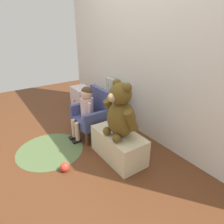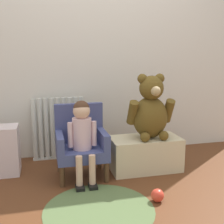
{
  "view_description": "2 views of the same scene",
  "coord_description": "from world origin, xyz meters",
  "px_view_note": "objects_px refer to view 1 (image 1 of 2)",
  "views": [
    {
      "loc": [
        1.94,
        -0.64,
        1.47
      ],
      "look_at": [
        0.15,
        0.59,
        0.48
      ],
      "focal_mm": 32.0,
      "sensor_mm": 36.0,
      "label": 1
    },
    {
      "loc": [
        -0.56,
        -1.93,
        1.09
      ],
      "look_at": [
        0.06,
        0.55,
        0.58
      ],
      "focal_mm": 45.0,
      "sensor_mm": 36.0,
      "label": 2
    }
  ],
  "objects_px": {
    "radiator": "(115,102)",
    "small_dresser": "(82,100)",
    "toy_ball": "(65,167)",
    "low_bench": "(119,145)",
    "child_armchair": "(93,114)",
    "floor_rug": "(50,150)",
    "large_teddy_bear": "(121,113)",
    "child_figure": "(85,106)"
  },
  "relations": [
    {
      "from": "radiator",
      "to": "small_dresser",
      "type": "bearing_deg",
      "value": -153.39
    },
    {
      "from": "radiator",
      "to": "toy_ball",
      "type": "distance_m",
      "value": 1.34
    },
    {
      "from": "radiator",
      "to": "low_bench",
      "type": "xyz_separation_m",
      "value": [
        0.8,
        -0.52,
        -0.17
      ]
    },
    {
      "from": "child_armchair",
      "to": "floor_rug",
      "type": "height_order",
      "value": "child_armchair"
    },
    {
      "from": "radiator",
      "to": "child_armchair",
      "type": "height_order",
      "value": "radiator"
    },
    {
      "from": "large_teddy_bear",
      "to": "toy_ball",
      "type": "bearing_deg",
      "value": -105.52
    },
    {
      "from": "child_armchair",
      "to": "child_figure",
      "type": "distance_m",
      "value": 0.18
    },
    {
      "from": "child_armchair",
      "to": "toy_ball",
      "type": "relative_size",
      "value": 6.54
    },
    {
      "from": "floor_rug",
      "to": "child_armchair",
      "type": "bearing_deg",
      "value": 93.34
    },
    {
      "from": "child_figure",
      "to": "large_teddy_bear",
      "type": "height_order",
      "value": "large_teddy_bear"
    },
    {
      "from": "low_bench",
      "to": "floor_rug",
      "type": "relative_size",
      "value": 0.83
    },
    {
      "from": "child_figure",
      "to": "large_teddy_bear",
      "type": "xyz_separation_m",
      "value": [
        0.66,
        0.08,
        0.13
      ]
    },
    {
      "from": "child_armchair",
      "to": "low_bench",
      "type": "relative_size",
      "value": 0.98
    },
    {
      "from": "large_teddy_bear",
      "to": "floor_rug",
      "type": "bearing_deg",
      "value": -135.36
    },
    {
      "from": "radiator",
      "to": "large_teddy_bear",
      "type": "relative_size",
      "value": 1.09
    },
    {
      "from": "low_bench",
      "to": "child_figure",
      "type": "bearing_deg",
      "value": -171.9
    },
    {
      "from": "low_bench",
      "to": "floor_rug",
      "type": "xyz_separation_m",
      "value": [
        -0.58,
        -0.63,
        -0.16
      ]
    },
    {
      "from": "radiator",
      "to": "large_teddy_bear",
      "type": "bearing_deg",
      "value": -32.11
    },
    {
      "from": "radiator",
      "to": "toy_ball",
      "type": "height_order",
      "value": "radiator"
    },
    {
      "from": "low_bench",
      "to": "toy_ball",
      "type": "height_order",
      "value": "low_bench"
    },
    {
      "from": "radiator",
      "to": "child_armchair",
      "type": "bearing_deg",
      "value": -70.56
    },
    {
      "from": "child_armchair",
      "to": "radiator",
      "type": "bearing_deg",
      "value": 109.44
    },
    {
      "from": "child_figure",
      "to": "toy_ball",
      "type": "height_order",
      "value": "child_figure"
    },
    {
      "from": "small_dresser",
      "to": "large_teddy_bear",
      "type": "relative_size",
      "value": 0.75
    },
    {
      "from": "large_teddy_bear",
      "to": "floor_rug",
      "type": "height_order",
      "value": "large_teddy_bear"
    },
    {
      "from": "floor_rug",
      "to": "toy_ball",
      "type": "height_order",
      "value": "toy_ball"
    },
    {
      "from": "child_armchair",
      "to": "toy_ball",
      "type": "xyz_separation_m",
      "value": [
        0.49,
        -0.64,
        -0.27
      ]
    },
    {
      "from": "small_dresser",
      "to": "child_figure",
      "type": "relative_size",
      "value": 0.64
    },
    {
      "from": "small_dresser",
      "to": "large_teddy_bear",
      "type": "height_order",
      "value": "large_teddy_bear"
    },
    {
      "from": "floor_rug",
      "to": "toy_ball",
      "type": "bearing_deg",
      "value": 1.39
    },
    {
      "from": "child_figure",
      "to": "low_bench",
      "type": "bearing_deg",
      "value": 8.1
    },
    {
      "from": "radiator",
      "to": "child_armchair",
      "type": "relative_size",
      "value": 1.01
    },
    {
      "from": "radiator",
      "to": "small_dresser",
      "type": "xyz_separation_m",
      "value": [
        -0.58,
        -0.29,
        -0.1
      ]
    },
    {
      "from": "small_dresser",
      "to": "low_bench",
      "type": "bearing_deg",
      "value": -9.21
    },
    {
      "from": "child_figure",
      "to": "large_teddy_bear",
      "type": "bearing_deg",
      "value": 6.71
    },
    {
      "from": "large_teddy_bear",
      "to": "floor_rug",
      "type": "distance_m",
      "value": 1.06
    },
    {
      "from": "toy_ball",
      "to": "large_teddy_bear",
      "type": "bearing_deg",
      "value": 74.48
    },
    {
      "from": "child_armchair",
      "to": "large_teddy_bear",
      "type": "bearing_deg",
      "value": -2.8
    },
    {
      "from": "large_teddy_bear",
      "to": "floor_rug",
      "type": "xyz_separation_m",
      "value": [
        -0.63,
        -0.62,
        -0.59
      ]
    },
    {
      "from": "large_teddy_bear",
      "to": "small_dresser",
      "type": "bearing_deg",
      "value": 170.65
    },
    {
      "from": "large_teddy_bear",
      "to": "radiator",
      "type": "bearing_deg",
      "value": 147.89
    },
    {
      "from": "child_armchair",
      "to": "child_figure",
      "type": "bearing_deg",
      "value": -90.0
    }
  ]
}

